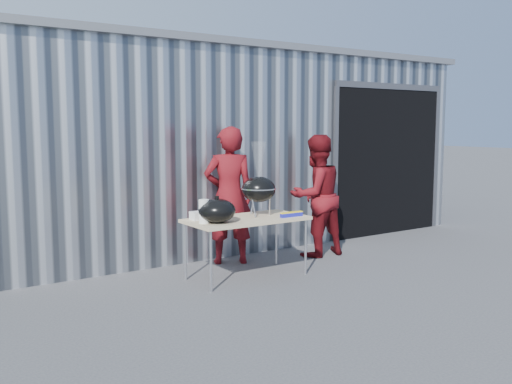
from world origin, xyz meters
TOP-DOWN VIEW (x-y plane):
  - ground at (0.00, 0.00)m, footprint 80.00×80.00m
  - building at (0.92, 4.59)m, footprint 8.20×6.20m
  - folding_table at (-0.34, 0.64)m, footprint 1.50×0.75m
  - kettle_grill at (-0.13, 0.69)m, footprint 0.44×0.44m
  - grill_lid at (-0.82, 0.54)m, footprint 0.44×0.44m
  - paper_towels at (-0.97, 0.59)m, footprint 0.12×0.12m
  - white_tub at (-0.89, 0.85)m, footprint 0.20×0.15m
  - foil_box at (0.17, 0.39)m, footprint 0.32×0.06m
  - person_cook at (-0.13, 1.39)m, footprint 0.81×0.69m
  - person_bystander at (1.14, 1.07)m, footprint 0.87×0.68m

SIDE VIEW (x-z plane):
  - ground at x=0.00m, z-range 0.00..0.00m
  - folding_table at x=-0.34m, z-range 0.33..1.08m
  - foil_box at x=0.17m, z-range 0.75..0.81m
  - white_tub at x=-0.89m, z-range 0.75..0.85m
  - person_bystander at x=1.14m, z-range 0.00..1.76m
  - paper_towels at x=-0.97m, z-range 0.75..1.03m
  - grill_lid at x=-0.82m, z-range 0.74..1.05m
  - person_cook at x=-0.13m, z-range 0.00..1.88m
  - kettle_grill at x=-0.13m, z-range 0.70..1.64m
  - building at x=0.92m, z-range -0.01..3.09m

